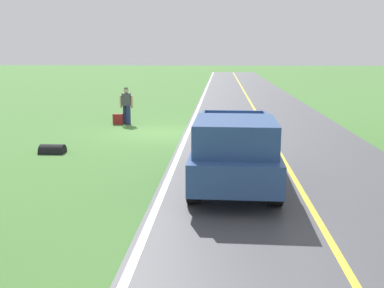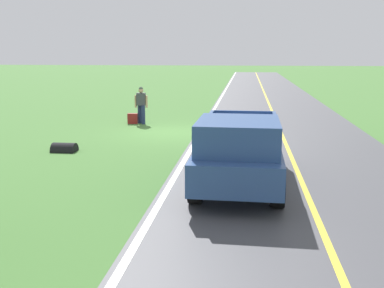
% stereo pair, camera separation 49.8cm
% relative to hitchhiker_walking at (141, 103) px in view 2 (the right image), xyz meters
% --- Properties ---
extents(ground_plane, '(200.00, 200.00, 0.00)m').
position_rel_hitchhiker_walking_xyz_m(ground_plane, '(-1.78, 2.24, -0.98)').
color(ground_plane, '#427033').
extents(road_surface, '(7.11, 120.00, 0.00)m').
position_rel_hitchhiker_walking_xyz_m(road_surface, '(-6.41, 2.24, -0.98)').
color(road_surface, '#47474C').
rests_on(road_surface, ground).
extents(lane_edge_line, '(0.16, 117.60, 0.00)m').
position_rel_hitchhiker_walking_xyz_m(lane_edge_line, '(-3.04, 2.24, -0.98)').
color(lane_edge_line, silver).
rests_on(lane_edge_line, ground).
extents(lane_centre_line, '(0.14, 117.60, 0.00)m').
position_rel_hitchhiker_walking_xyz_m(lane_centre_line, '(-6.41, 2.24, -0.98)').
color(lane_centre_line, gold).
rests_on(lane_centre_line, ground).
extents(hitchhiker_walking, '(0.62, 0.51, 1.75)m').
position_rel_hitchhiker_walking_xyz_m(hitchhiker_walking, '(0.00, 0.00, 0.00)').
color(hitchhiker_walking, navy).
rests_on(hitchhiker_walking, ground).
extents(suitcase_carried, '(0.47, 0.22, 0.49)m').
position_rel_hitchhiker_walking_xyz_m(suitcase_carried, '(0.42, 0.10, -0.74)').
color(suitcase_carried, maroon).
rests_on(suitcase_carried, ground).
extents(pickup_truck_passing, '(2.18, 5.44, 1.82)m').
position_rel_hitchhiker_walking_xyz_m(pickup_truck_passing, '(-4.77, 9.68, -0.01)').
color(pickup_truck_passing, '#2D4C84').
rests_on(pickup_truck_passing, ground).
extents(drainage_culvert, '(0.80, 0.60, 0.60)m').
position_rel_hitchhiker_walking_xyz_m(drainage_culvert, '(1.22, 6.33, -0.98)').
color(drainage_culvert, black).
rests_on(drainage_culvert, ground).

